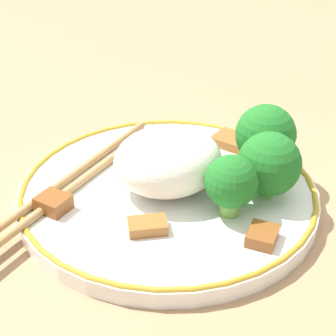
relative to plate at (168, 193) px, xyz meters
The scene contains 13 objects.
ground_plane 0.01m from the plate, ahead, with size 3.00×3.00×0.00m, color #9E7A56.
plate is the anchor object (origin of this frame).
rice_mound 0.03m from the plate, 141.85° to the left, with size 0.09×0.08×0.05m.
broccoli_back_left 0.07m from the plate, 55.07° to the right, with size 0.04×0.04×0.05m.
broccoli_back_center 0.09m from the plate, 26.70° to the right, with size 0.05×0.05×0.06m.
broccoli_back_right 0.10m from the plate, ahead, with size 0.05×0.05×0.06m.
meat_near_front 0.10m from the plate, 64.27° to the right, with size 0.03×0.03×0.01m.
meat_near_left 0.04m from the plate, 17.97° to the left, with size 0.03×0.03×0.01m.
meat_near_right 0.06m from the plate, 96.05° to the left, with size 0.04×0.04×0.01m.
meat_near_back 0.10m from the plate, 32.64° to the left, with size 0.04×0.04×0.01m.
meat_on_rice_edge 0.06m from the plate, 123.65° to the right, with size 0.03×0.02×0.01m.
meat_mid_left 0.10m from the plate, behind, with size 0.03×0.03×0.01m.
chopsticks 0.08m from the plate, 154.35° to the left, with size 0.19×0.17×0.01m.
Camera 1 is at (-0.13, -0.38, 0.28)m, focal length 60.00 mm.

